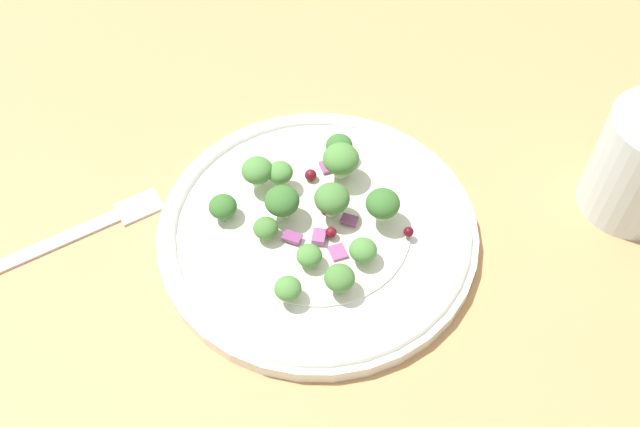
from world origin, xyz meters
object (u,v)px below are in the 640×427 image
(fork, at_px, (67,238))
(broccoli_floret_1, at_px, (341,146))
(plate, at_px, (320,228))
(broccoli_floret_2, at_px, (342,278))
(broccoli_floret_0, at_px, (260,171))

(fork, bearing_deg, broccoli_floret_1, -166.13)
(plate, height_order, broccoli_floret_2, broccoli_floret_2)
(broccoli_floret_1, distance_m, fork, 0.23)
(broccoli_floret_2, distance_m, fork, 0.22)
(broccoli_floret_0, bearing_deg, fork, 10.86)
(plate, bearing_deg, broccoli_floret_2, 99.90)
(plate, distance_m, fork, 0.20)
(broccoli_floret_1, bearing_deg, fork, 13.87)
(broccoli_floret_2, bearing_deg, broccoli_floret_1, -95.67)
(broccoli_floret_2, bearing_deg, broccoli_floret_0, -61.63)
(broccoli_floret_0, height_order, broccoli_floret_2, broccoli_floret_0)
(broccoli_floret_1, xyz_separation_m, broccoli_floret_2, (0.01, 0.13, 0.00))
(broccoli_floret_1, xyz_separation_m, fork, (0.22, 0.06, -0.03))
(broccoli_floret_0, xyz_separation_m, broccoli_floret_1, (-0.07, -0.03, -0.00))
(broccoli_floret_1, bearing_deg, broccoli_floret_2, 84.33)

